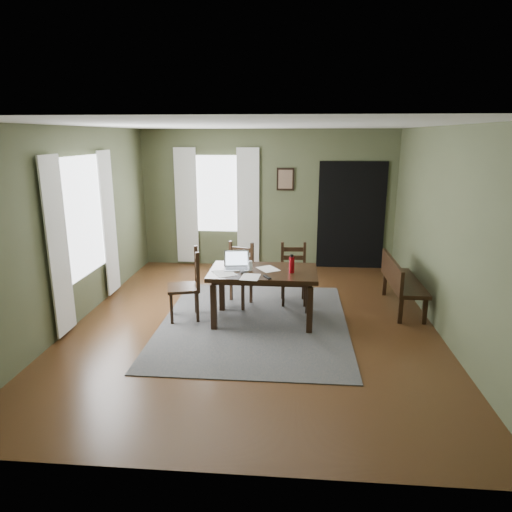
# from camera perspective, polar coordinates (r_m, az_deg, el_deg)

# --- Properties ---
(ground) EXTENTS (5.00, 6.00, 0.01)m
(ground) POSITION_cam_1_polar(r_m,az_deg,el_deg) (6.54, -0.22, -8.36)
(ground) COLOR #492C16
(room_shell) EXTENTS (5.02, 6.02, 2.71)m
(room_shell) POSITION_cam_1_polar(r_m,az_deg,el_deg) (6.06, -0.24, 7.55)
(room_shell) COLOR #4D5436
(room_shell) RESTS_ON ground
(rug) EXTENTS (2.60, 3.20, 0.01)m
(rug) POSITION_cam_1_polar(r_m,az_deg,el_deg) (6.54, -0.22, -8.27)
(rug) COLOR #444444
(rug) RESTS_ON ground
(dining_table) EXTENTS (1.49, 0.90, 0.74)m
(dining_table) POSITION_cam_1_polar(r_m,az_deg,el_deg) (6.36, 0.92, -2.61)
(dining_table) COLOR black
(dining_table) RESTS_ON rug
(chair_end) EXTENTS (0.55, 0.55, 1.02)m
(chair_end) POSITION_cam_1_polar(r_m,az_deg,el_deg) (6.59, -8.58, -3.65)
(chair_end) COLOR black
(chair_end) RESTS_ON rug
(chair_back_left) EXTENTS (0.52, 0.52, 0.96)m
(chair_back_left) POSITION_cam_1_polar(r_m,az_deg,el_deg) (7.07, -2.26, -2.44)
(chair_back_left) COLOR black
(chair_back_left) RESTS_ON rug
(chair_back_right) EXTENTS (0.44, 0.44, 0.94)m
(chair_back_right) POSITION_cam_1_polar(r_m,az_deg,el_deg) (7.19, 4.71, -2.29)
(chair_back_right) COLOR black
(chair_back_right) RESTS_ON rug
(bench) EXTENTS (0.44, 1.38, 0.78)m
(bench) POSITION_cam_1_polar(r_m,az_deg,el_deg) (7.25, 17.53, -2.78)
(bench) COLOR black
(bench) RESTS_ON ground
(laptop) EXTENTS (0.39, 0.33, 0.24)m
(laptop) POSITION_cam_1_polar(r_m,az_deg,el_deg) (6.43, -2.43, -1.00)
(laptop) COLOR #B7B7BC
(laptop) RESTS_ON dining_table
(computer_mouse) EXTENTS (0.09, 0.11, 0.03)m
(computer_mouse) POSITION_cam_1_polar(r_m,az_deg,el_deg) (6.23, -1.72, -1.95)
(computer_mouse) COLOR #3F3F42
(computer_mouse) RESTS_ON dining_table
(tv_remote) EXTENTS (0.12, 0.17, 0.02)m
(tv_remote) POSITION_cam_1_polar(r_m,az_deg,el_deg) (6.01, 1.40, -2.65)
(tv_remote) COLOR black
(tv_remote) RESTS_ON dining_table
(drinking_glass) EXTENTS (0.08, 0.08, 0.14)m
(drinking_glass) POSITION_cam_1_polar(r_m,az_deg,el_deg) (6.31, -0.74, -1.22)
(drinking_glass) COLOR silver
(drinking_glass) RESTS_ON dining_table
(water_bottle) EXTENTS (0.10, 0.10, 0.26)m
(water_bottle) POSITION_cam_1_polar(r_m,az_deg,el_deg) (6.22, 4.48, -1.05)
(water_bottle) COLOR #A50C15
(water_bottle) RESTS_ON dining_table
(paper_a) EXTENTS (0.39, 0.42, 0.00)m
(paper_a) POSITION_cam_1_polar(r_m,az_deg,el_deg) (6.22, -3.98, -2.15)
(paper_a) COLOR white
(paper_a) RESTS_ON dining_table
(paper_c) EXTENTS (0.37, 0.39, 0.00)m
(paper_c) POSITION_cam_1_polar(r_m,az_deg,el_deg) (6.40, 1.51, -1.62)
(paper_c) COLOR white
(paper_c) RESTS_ON dining_table
(paper_e) EXTENTS (0.27, 0.33, 0.00)m
(paper_e) POSITION_cam_1_polar(r_m,az_deg,el_deg) (6.04, -0.73, -2.64)
(paper_e) COLOR white
(paper_e) RESTS_ON dining_table
(window_left) EXTENTS (0.01, 1.30, 1.70)m
(window_left) POSITION_cam_1_polar(r_m,az_deg,el_deg) (6.97, -20.83, 4.60)
(window_left) COLOR white
(window_left) RESTS_ON ground
(window_back) EXTENTS (1.00, 0.01, 1.50)m
(window_back) POSITION_cam_1_polar(r_m,az_deg,el_deg) (9.16, -4.89, 7.74)
(window_back) COLOR white
(window_back) RESTS_ON ground
(curtain_left_near) EXTENTS (0.03, 0.48, 2.30)m
(curtain_left_near) POSITION_cam_1_polar(r_m,az_deg,el_deg) (6.29, -23.52, 0.98)
(curtain_left_near) COLOR silver
(curtain_left_near) RESTS_ON ground
(curtain_left_far) EXTENTS (0.03, 0.48, 2.30)m
(curtain_left_far) POSITION_cam_1_polar(r_m,az_deg,el_deg) (7.73, -17.90, 3.90)
(curtain_left_far) COLOR silver
(curtain_left_far) RESTS_ON ground
(curtain_back_left) EXTENTS (0.44, 0.03, 2.30)m
(curtain_back_left) POSITION_cam_1_polar(r_m,az_deg,el_deg) (9.29, -8.68, 6.17)
(curtain_back_left) COLOR silver
(curtain_back_left) RESTS_ON ground
(curtain_back_right) EXTENTS (0.44, 0.03, 2.30)m
(curtain_back_right) POSITION_cam_1_polar(r_m,az_deg,el_deg) (9.08, -1.00, 6.14)
(curtain_back_right) COLOR silver
(curtain_back_right) RESTS_ON ground
(framed_picture) EXTENTS (0.34, 0.03, 0.44)m
(framed_picture) POSITION_cam_1_polar(r_m,az_deg,el_deg) (9.00, 3.70, 9.56)
(framed_picture) COLOR black
(framed_picture) RESTS_ON ground
(doorway_back) EXTENTS (1.30, 0.03, 2.10)m
(doorway_back) POSITION_cam_1_polar(r_m,az_deg,el_deg) (9.16, 11.81, 4.95)
(doorway_back) COLOR black
(doorway_back) RESTS_ON ground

